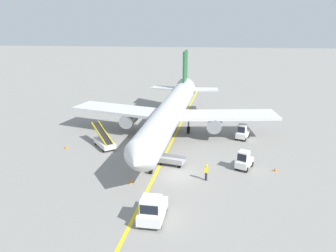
# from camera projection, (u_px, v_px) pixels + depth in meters

# --- Properties ---
(ground_plane) EXTENTS (300.00, 300.00, 0.00)m
(ground_plane) POSITION_uv_depth(u_px,v_px,m) (175.00, 174.00, 35.39)
(ground_plane) COLOR gray
(taxi_line_yellow) EXTENTS (6.94, 79.75, 0.01)m
(taxi_line_yellow) POSITION_uv_depth(u_px,v_px,m) (165.00, 155.00, 40.28)
(taxi_line_yellow) COLOR yellow
(taxi_line_yellow) RESTS_ON ground
(airliner) EXTENTS (28.51, 35.34, 10.10)m
(airliner) POSITION_uv_depth(u_px,v_px,m) (171.00, 111.00, 45.83)
(airliner) COLOR silver
(airliner) RESTS_ON ground
(pushback_tug) EXTENTS (2.11, 3.71, 2.20)m
(pushback_tug) POSITION_uv_depth(u_px,v_px,m) (152.00, 209.00, 27.20)
(pushback_tug) COLOR silver
(pushback_tug) RESTS_ON ground
(baggage_tug_near_wing) EXTENTS (2.21, 2.73, 2.10)m
(baggage_tug_near_wing) POSITION_uv_depth(u_px,v_px,m) (244.00, 161.00, 36.46)
(baggage_tug_near_wing) COLOR silver
(baggage_tug_near_wing) RESTS_ON ground
(baggage_tug_by_cargo_door) EXTENTS (2.07, 2.71, 2.10)m
(baggage_tug_by_cargo_door) POSITION_uv_depth(u_px,v_px,m) (242.00, 132.00, 45.24)
(baggage_tug_by_cargo_door) COLOR silver
(baggage_tug_by_cargo_door) RESTS_ON ground
(belt_loader_forward_hold) EXTENTS (4.02, 4.74, 2.59)m
(belt_loader_forward_hold) POSITION_uv_depth(u_px,v_px,m) (104.00, 141.00, 42.50)
(belt_loader_forward_hold) COLOR silver
(belt_loader_forward_hold) RESTS_ON ground
(baggage_cart_loaded) EXTENTS (3.84, 2.18, 0.94)m
(baggage_cart_loaded) POSITION_uv_depth(u_px,v_px,m) (172.00, 161.00, 37.58)
(baggage_cart_loaded) COLOR #A5A5A8
(baggage_cart_loaded) RESTS_ON ground
(ground_crew_marshaller) EXTENTS (0.36, 0.24, 1.70)m
(ground_crew_marshaller) POSITION_uv_depth(u_px,v_px,m) (206.00, 172.00, 33.87)
(ground_crew_marshaller) COLOR #26262D
(ground_crew_marshaller) RESTS_ON ground
(safety_cone_nose_left) EXTENTS (0.36, 0.36, 0.44)m
(safety_cone_nose_left) POSITION_uv_depth(u_px,v_px,m) (131.00, 181.00, 33.47)
(safety_cone_nose_left) COLOR orange
(safety_cone_nose_left) RESTS_ON ground
(safety_cone_nose_right) EXTENTS (0.36, 0.36, 0.44)m
(safety_cone_nose_right) POSITION_uv_depth(u_px,v_px,m) (275.00, 169.00, 36.09)
(safety_cone_nose_right) COLOR orange
(safety_cone_nose_right) RESTS_ON ground
(safety_cone_wingtip_left) EXTENTS (0.36, 0.36, 0.44)m
(safety_cone_wingtip_left) POSITION_uv_depth(u_px,v_px,m) (66.00, 147.00, 42.20)
(safety_cone_wingtip_left) COLOR orange
(safety_cone_wingtip_left) RESTS_ON ground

